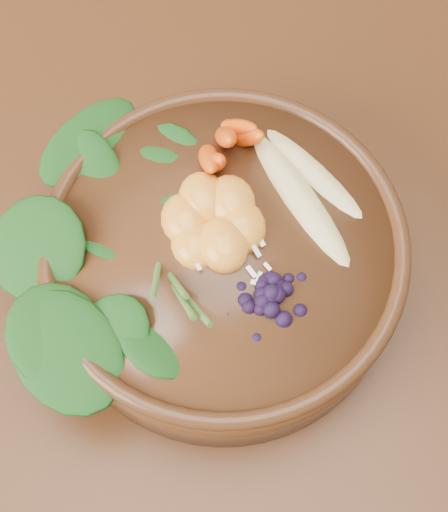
# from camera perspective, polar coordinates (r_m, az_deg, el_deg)

# --- Properties ---
(ground) EXTENTS (4.00, 4.00, 0.00)m
(ground) POSITION_cam_1_polar(r_m,az_deg,el_deg) (1.28, 0.72, -16.67)
(ground) COLOR #381E0F
(ground) RESTS_ON ground
(dining_table) EXTENTS (1.60, 0.90, 0.75)m
(dining_table) POSITION_cam_1_polar(r_m,az_deg,el_deg) (0.63, 1.41, -9.10)
(dining_table) COLOR #331C0C
(dining_table) RESTS_ON ground
(stoneware_bowl) EXTENTS (0.34, 0.34, 0.07)m
(stoneware_bowl) POSITION_cam_1_polar(r_m,az_deg,el_deg) (0.53, -0.00, -0.44)
(stoneware_bowl) COLOR #422411
(stoneware_bowl) RESTS_ON dining_table
(kale_heap) EXTENTS (0.21, 0.20, 0.04)m
(kale_heap) POSITION_cam_1_polar(r_m,az_deg,el_deg) (0.49, -7.43, 4.41)
(kale_heap) COLOR #184A16
(kale_heap) RESTS_ON stoneware_bowl
(carrot_cluster) EXTENTS (0.07, 0.07, 0.07)m
(carrot_cluster) POSITION_cam_1_polar(r_m,az_deg,el_deg) (0.51, -0.10, 11.51)
(carrot_cluster) COLOR #F35010
(carrot_cluster) RESTS_ON stoneware_bowl
(banana_halves) EXTENTS (0.09, 0.15, 0.02)m
(banana_halves) POSITION_cam_1_polar(r_m,az_deg,el_deg) (0.51, 6.77, 6.35)
(banana_halves) COLOR #E0CC84
(banana_halves) RESTS_ON stoneware_bowl
(mandarin_cluster) EXTENTS (0.10, 0.10, 0.03)m
(mandarin_cluster) POSITION_cam_1_polar(r_m,az_deg,el_deg) (0.49, -0.89, 3.39)
(mandarin_cluster) COLOR orange
(mandarin_cluster) RESTS_ON stoneware_bowl
(blueberry_pile) EXTENTS (0.14, 0.13, 0.04)m
(blueberry_pile) POSITION_cam_1_polar(r_m,az_deg,el_deg) (0.46, 4.02, -2.69)
(blueberry_pile) COLOR black
(blueberry_pile) RESTS_ON stoneware_bowl
(coconut_flakes) EXTENTS (0.10, 0.09, 0.01)m
(coconut_flakes) POSITION_cam_1_polar(r_m,az_deg,el_deg) (0.49, 1.36, -0.12)
(coconut_flakes) COLOR white
(coconut_flakes) RESTS_ON stoneware_bowl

